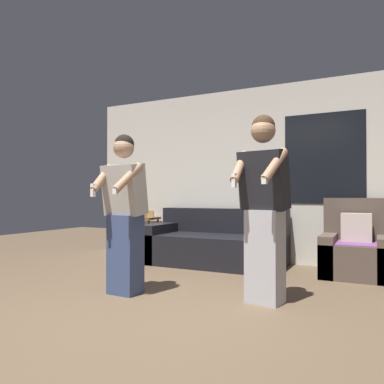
% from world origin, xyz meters
% --- Properties ---
extents(ground_plane, '(14.00, 14.00, 0.00)m').
position_xyz_m(ground_plane, '(0.00, 0.00, 0.00)').
color(ground_plane, brown).
extents(wall_back, '(5.69, 0.07, 2.70)m').
position_xyz_m(wall_back, '(0.02, 3.21, 1.35)').
color(wall_back, beige).
rests_on(wall_back, ground_plane).
extents(couch, '(2.05, 0.99, 0.82)m').
position_xyz_m(couch, '(-0.44, 2.68, 0.29)').
color(couch, black).
rests_on(couch, ground_plane).
extents(armchair, '(0.82, 0.80, 0.98)m').
position_xyz_m(armchair, '(1.50, 2.71, 0.32)').
color(armchair, brown).
rests_on(armchair, ground_plane).
extents(side_table, '(0.52, 0.37, 0.80)m').
position_xyz_m(side_table, '(-1.90, 2.96, 0.54)').
color(side_table, brown).
rests_on(side_table, ground_plane).
extents(person_left, '(0.48, 0.50, 1.64)m').
position_xyz_m(person_left, '(-0.61, 0.70, 0.83)').
color(person_left, '#384770').
rests_on(person_left, ground_plane).
extents(person_right, '(0.49, 0.54, 1.77)m').
position_xyz_m(person_right, '(0.78, 1.01, 0.91)').
color(person_right, '#B2B2B7').
rests_on(person_right, ground_plane).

